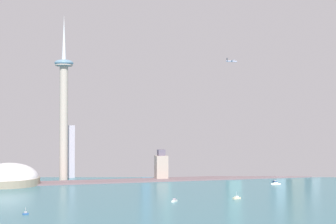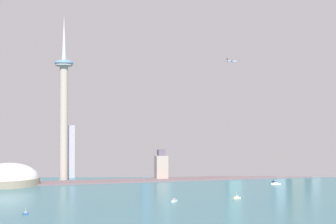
% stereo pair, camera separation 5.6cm
% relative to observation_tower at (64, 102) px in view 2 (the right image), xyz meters
% --- Properties ---
extents(waterfront_pier, '(812.90, 52.41, 2.15)m').
position_rel_observation_tower_xyz_m(waterfront_pier, '(207.46, -39.63, -148.23)').
color(waterfront_pier, slate).
rests_on(waterfront_pier, ground).
extents(observation_tower, '(35.94, 35.94, 314.68)m').
position_rel_observation_tower_xyz_m(observation_tower, '(0.00, 0.00, 0.00)').
color(observation_tower, '#B0A295').
rests_on(observation_tower, ground).
extents(stadium_dome, '(107.43, 107.43, 52.79)m').
position_rel_observation_tower_xyz_m(stadium_dome, '(-96.58, -43.88, -137.87)').
color(stadium_dome, gray).
rests_on(stadium_dome, ground).
extents(skyscraper_0, '(18.95, 14.41, 150.39)m').
position_rel_observation_tower_xyz_m(skyscraper_0, '(217.00, 70.86, -76.32)').
color(skyscraper_0, '#8CAFAB').
rests_on(skyscraper_0, ground).
extents(skyscraper_1, '(22.76, 23.58, 57.41)m').
position_rel_observation_tower_xyz_m(skyscraper_1, '(184.35, -24.30, -124.03)').
color(skyscraper_1, '#AC9A8D').
rests_on(skyscraper_1, ground).
extents(skyscraper_2, '(17.67, 18.40, 160.12)m').
position_rel_observation_tower_xyz_m(skyscraper_2, '(165.36, 32.47, -69.25)').
color(skyscraper_2, '#6E87AC').
rests_on(skyscraper_2, ground).
extents(skyscraper_3, '(19.65, 27.41, 65.45)m').
position_rel_observation_tower_xyz_m(skyscraper_3, '(516.21, -16.43, -116.58)').
color(skyscraper_3, '#A1A5AF').
rests_on(skyscraper_3, ground).
extents(skyscraper_4, '(27.02, 26.19, 202.69)m').
position_rel_observation_tower_xyz_m(skyscraper_4, '(473.03, -19.90, -60.63)').
color(skyscraper_4, gray).
rests_on(skyscraper_4, ground).
extents(skyscraper_5, '(22.29, 12.30, 104.14)m').
position_rel_observation_tower_xyz_m(skyscraper_5, '(12.69, 47.20, -97.23)').
color(skyscraper_5, '#ADA8B9').
rests_on(skyscraper_5, ground).
extents(skyscraper_6, '(20.75, 27.60, 78.85)m').
position_rel_observation_tower_xyz_m(skyscraper_6, '(427.64, -33.33, -109.88)').
color(skyscraper_6, '#A4BCD2').
rests_on(skyscraper_6, ground).
extents(skyscraper_7, '(27.27, 19.54, 143.06)m').
position_rel_observation_tower_xyz_m(skyscraper_7, '(349.15, 12.34, -84.32)').
color(skyscraper_7, '#8BB2AD').
rests_on(skyscraper_7, ground).
extents(boat_0, '(10.88, 12.20, 4.71)m').
position_rel_observation_tower_xyz_m(boat_0, '(138.38, -290.16, -147.58)').
color(boat_0, silver).
rests_on(boat_0, ground).
extents(boat_1, '(7.57, 3.91, 8.43)m').
position_rel_observation_tower_xyz_m(boat_1, '(-60.58, -335.65, -147.99)').
color(boat_1, '#224E8C').
rests_on(boat_1, ground).
extents(boat_2, '(17.80, 10.32, 3.48)m').
position_rel_observation_tower_xyz_m(boat_2, '(363.25, -151.28, -148.03)').
color(boat_2, white).
rests_on(boat_2, ground).
extents(boat_3, '(5.23, 11.94, 3.74)m').
position_rel_observation_tower_xyz_m(boat_3, '(376.48, -120.84, -147.90)').
color(boat_3, navy).
rests_on(boat_3, ground).
extents(boat_4, '(13.39, 8.11, 10.61)m').
position_rel_observation_tower_xyz_m(boat_4, '(232.27, -288.30, -147.66)').
color(boat_4, beige).
rests_on(boat_4, ground).
extents(airplane, '(23.62, 25.31, 7.52)m').
position_rel_observation_tower_xyz_m(airplane, '(318.87, -52.73, 80.70)').
color(airplane, '#ACB1D3').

